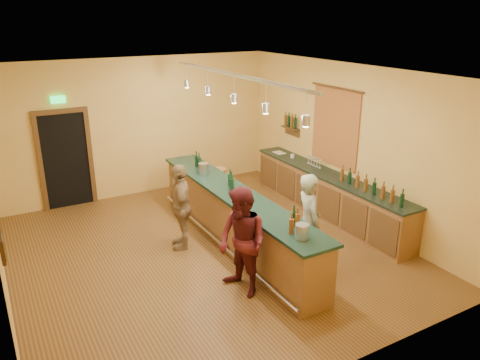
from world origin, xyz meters
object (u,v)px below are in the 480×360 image
bartender (309,222)px  bar_stool (219,174)px  tasting_bar (235,214)px  customer_b (181,206)px  back_counter (328,194)px  customer_a (242,242)px

bartender → bar_stool: bearing=11.0°
bartender → bar_stool: size_ratio=2.28×
tasting_bar → customer_b: 1.00m
customer_b → bar_stool: bearing=155.6°
back_counter → customer_a: 3.47m
tasting_bar → bar_stool: bearing=70.1°
back_counter → tasting_bar: (-2.36, -0.18, 0.12)m
back_counter → customer_b: customer_b is taller
customer_a → bar_stool: size_ratio=2.33×
back_counter → customer_b: 3.27m
tasting_bar → bar_stool: (0.80, 2.20, -0.02)m
back_counter → tasting_bar: 2.37m
bartender → back_counter: bearing=-35.1°
customer_a → customer_b: (-0.21, 1.87, -0.06)m
back_counter → bar_stool: back_counter is taller
bartender → customer_b: size_ratio=1.05×
bar_stool → customer_a: bearing=-111.9°
customer_b → back_counter: bearing=104.8°
back_counter → bar_stool: bearing=127.7°
back_counter → customer_b: (-3.25, 0.23, 0.32)m
customer_a → bar_stool: customer_a is taller
tasting_bar → bar_stool: 2.34m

